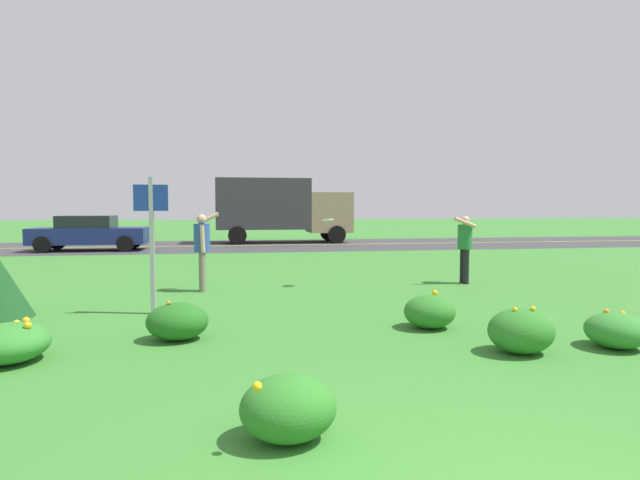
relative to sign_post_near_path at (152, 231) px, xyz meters
The scene contains 15 objects.
ground_plane 5.43m from the sign_post_near_path, 54.62° to the left, with size 120.00×120.00×0.00m, color #387A2D.
highway_strip 15.67m from the sign_post_near_path, 78.78° to the left, with size 120.00×7.70×0.01m, color #38383A.
highway_center_stripe 15.67m from the sign_post_near_path, 78.78° to the left, with size 120.00×0.16×0.00m, color yellow.
daylily_clump_mid_center 2.27m from the sign_post_near_path, 72.35° to the right, with size 0.84×0.71×0.55m.
daylily_clump_front_left 4.75m from the sign_post_near_path, 22.62° to the right, with size 0.77×0.73×0.52m.
daylily_clump_front_right 5.56m from the sign_post_near_path, 71.11° to the right, with size 0.76×0.66×0.55m.
daylily_clump_mid_right 7.10m from the sign_post_near_path, 27.32° to the right, with size 0.75×0.77×0.49m.
daylily_clump_mid_left 5.95m from the sign_post_near_path, 33.54° to the right, with size 0.82×0.72×0.60m.
daylily_clump_near_camera 3.11m from the sign_post_near_path, 115.86° to the right, with size 0.91×0.96×0.50m.
sign_post_near_path is the anchor object (origin of this frame).
person_thrower_blue_shirt 2.42m from the sign_post_near_path, 73.00° to the left, with size 0.55×0.49×1.71m.
person_catcher_green_shirt 7.18m from the sign_post_near_path, 19.57° to the left, with size 0.54×0.49×1.60m.
frisbee_white 4.24m from the sign_post_near_path, 35.09° to the left, with size 0.28×0.28×0.07m.
car_navy_center_left 14.31m from the sign_post_near_path, 108.30° to the left, with size 4.50×2.00×1.45m.
box_truck_tan 17.45m from the sign_post_near_path, 77.58° to the left, with size 6.70×2.46×3.20m.
Camera 1 is at (-1.68, -2.32, 1.83)m, focal length 29.14 mm.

